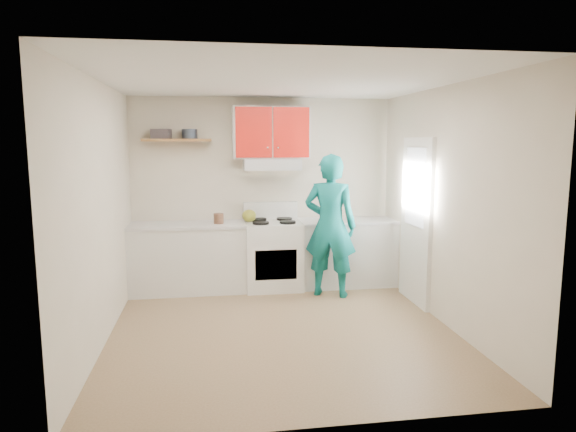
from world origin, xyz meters
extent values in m
plane|color=brown|center=(0.00, 0.00, 0.00)|extent=(3.80, 3.80, 0.00)
cube|color=white|center=(0.00, 0.00, 2.60)|extent=(3.60, 3.80, 0.04)
cube|color=beige|center=(0.00, 1.90, 1.30)|extent=(3.60, 0.04, 2.60)
cube|color=beige|center=(0.00, -1.90, 1.30)|extent=(3.60, 0.04, 2.60)
cube|color=beige|center=(-1.80, 0.00, 1.30)|extent=(0.04, 3.80, 2.60)
cube|color=beige|center=(1.80, 0.00, 1.30)|extent=(0.04, 3.80, 2.60)
cube|color=white|center=(1.78, 0.70, 1.02)|extent=(0.05, 0.85, 2.05)
cube|color=white|center=(1.75, 0.70, 1.45)|extent=(0.01, 0.55, 0.95)
cube|color=silver|center=(-1.04, 1.60, 0.45)|extent=(1.52, 0.60, 0.90)
cube|color=silver|center=(1.14, 1.60, 0.45)|extent=(1.32, 0.60, 0.90)
cube|color=white|center=(0.10, 1.57, 0.46)|extent=(0.76, 0.65, 0.92)
cube|color=silver|center=(0.10, 1.68, 1.70)|extent=(0.76, 0.44, 0.15)
cube|color=red|center=(0.10, 1.73, 2.12)|extent=(1.02, 0.33, 0.70)
cube|color=brown|center=(-1.15, 1.75, 2.02)|extent=(0.90, 0.30, 0.04)
cube|color=#3F373D|center=(-1.35, 1.74, 2.10)|extent=(0.27, 0.21, 0.13)
cylinder|color=#333D4C|center=(-0.99, 1.76, 2.10)|extent=(0.24, 0.24, 0.13)
ellipsoid|color=olive|center=(-0.22, 1.65, 1.00)|extent=(0.24, 0.24, 0.17)
cylinder|color=#503223|center=(-0.63, 1.54, 0.98)|extent=(0.17, 0.17, 0.16)
cube|color=olive|center=(0.97, 1.62, 0.91)|extent=(0.34, 0.27, 0.02)
cube|color=red|center=(1.41, 1.55, 0.90)|extent=(0.35, 0.31, 0.01)
imported|color=#0B6A6A|center=(0.79, 1.12, 0.92)|extent=(0.80, 0.68, 1.85)
camera|label=1|loc=(-0.72, -5.13, 2.00)|focal=31.43mm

